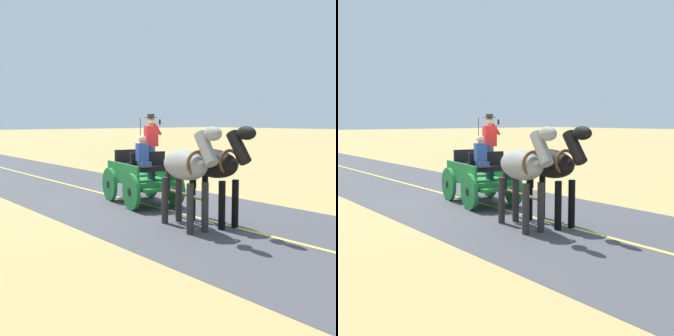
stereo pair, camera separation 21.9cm
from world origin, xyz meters
TOP-DOWN VIEW (x-y plane):
  - ground_plane at (0.00, 0.00)m, footprint 200.00×200.00m
  - road_surface at (0.00, 0.00)m, footprint 5.52×160.00m
  - road_centre_stripe at (0.00, 0.00)m, footprint 0.12×160.00m
  - horse_drawn_carriage at (-0.03, -0.02)m, footprint 1.82×4.51m
  - horse_near_side at (0.13, 3.03)m, footprint 0.75×2.14m
  - horse_off_side at (0.88, 2.89)m, footprint 0.83×2.15m

SIDE VIEW (x-z plane):
  - ground_plane at x=0.00m, z-range 0.00..0.00m
  - road_surface at x=0.00m, z-range 0.00..0.01m
  - road_centre_stripe at x=0.00m, z-range 0.01..0.01m
  - horse_drawn_carriage at x=-0.03m, z-range -0.43..2.07m
  - horse_near_side at x=0.13m, z-range 0.22..2.43m
  - horse_off_side at x=0.88m, z-range 0.22..2.43m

